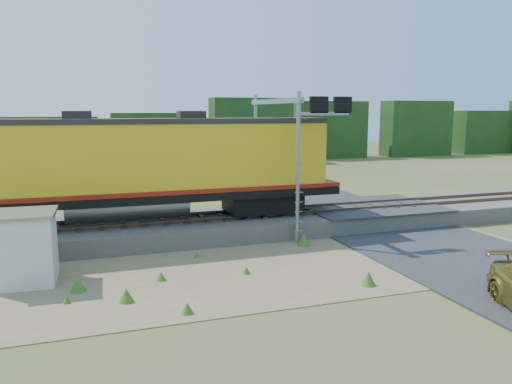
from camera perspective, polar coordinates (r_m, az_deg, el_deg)
name	(u,v)px	position (r m, az deg, el deg)	size (l,w,h in m)	color
ground	(288,269)	(18.41, 3.68, -8.79)	(140.00, 140.00, 0.00)	#475123
ballast	(240,224)	(23.76, -1.85, -3.64)	(70.00, 5.00, 0.80)	slate
rails	(240,214)	(23.65, -1.85, -2.51)	(70.00, 1.54, 0.16)	brown
dirt_shoulder	(231,270)	(18.22, -2.83, -8.92)	(26.00, 8.00, 0.03)	#8C7754
road	(435,245)	(22.48, 19.74, -5.75)	(7.00, 66.00, 0.86)	#38383A
tree_line_north	(153,136)	(54.64, -11.74, 6.28)	(130.00, 3.00, 6.50)	#173A15
weed_clumps	(193,279)	(17.53, -7.25, -9.78)	(15.00, 6.20, 0.56)	#3D6C1E
locomotive	(120,165)	(22.32, -15.28, 3.03)	(19.21, 2.93, 4.96)	black
shed	(25,248)	(18.26, -24.91, -5.78)	(2.11, 2.11, 2.43)	silver
signal_gantry	(286,128)	(23.25, 3.46, 7.32)	(2.58, 6.20, 6.51)	gray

